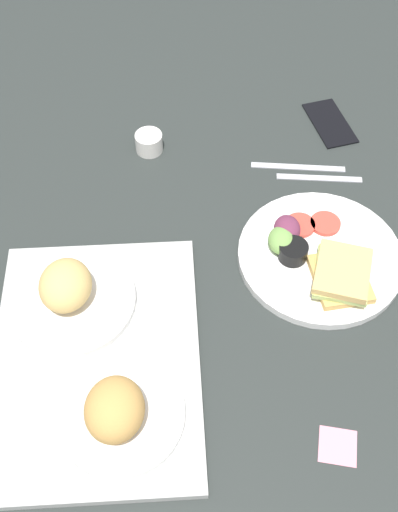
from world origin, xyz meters
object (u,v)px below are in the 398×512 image
at_px(cell_phone, 330,122).
at_px(espresso_cup, 149,142).
at_px(bread_plate_far, 69,293).
at_px(sticky_note, 338,446).
at_px(knife, 298,167).
at_px(serving_tray, 97,359).
at_px(plate_with_salad, 319,256).
at_px(fork, 319,178).
at_px(bread_plate_near, 118,412).

bearing_deg(cell_phone, espresso_cup, 85.58).
relative_size(bread_plate_far, sticky_note, 3.81).
bearing_deg(knife, serving_tray, 54.03).
bearing_deg(serving_tray, plate_with_salad, -61.58).
xyz_separation_m(plate_with_salad, sticky_note, (-0.34, 0.00, -0.02)).
relative_size(serving_tray, plate_with_salad, 1.52).
relative_size(serving_tray, fork, 2.65).
relative_size(bread_plate_near, sticky_note, 3.41).
bearing_deg(sticky_note, plate_with_salad, -0.63).
bearing_deg(bread_plate_near, knife, -29.83).
distance_m(fork, cell_phone, 0.17).
height_order(serving_tray, knife, serving_tray).
xyz_separation_m(bread_plate_near, bread_plate_far, (0.21, 0.10, -0.00)).
distance_m(bread_plate_far, cell_phone, 0.68).
height_order(fork, knife, same).
distance_m(espresso_cup, cell_phone, 0.39).
height_order(bread_plate_far, knife, bread_plate_far).
distance_m(serving_tray, knife, 0.57).
height_order(bread_plate_far, espresso_cup, bread_plate_far).
relative_size(espresso_cup, fork, 0.33).
distance_m(fork, sticky_note, 0.55).
height_order(bread_plate_near, fork, bread_plate_near).
bearing_deg(espresso_cup, plate_with_salad, -131.64).
bearing_deg(sticky_note, serving_tray, 70.02).
xyz_separation_m(bread_plate_near, plate_with_salad, (0.31, -0.33, -0.03)).
relative_size(cell_phone, sticky_note, 2.57).
bearing_deg(cell_phone, bread_plate_near, 133.15).
height_order(bread_plate_near, knife, bread_plate_near).
bearing_deg(serving_tray, fork, -44.29).
xyz_separation_m(serving_tray, bread_plate_far, (0.10, 0.05, 0.03)).
height_order(bread_plate_far, sticky_note, bread_plate_far).
bearing_deg(espresso_cup, cell_phone, -77.60).
relative_size(bread_plate_near, plate_with_salad, 0.65).
distance_m(fork, knife, 0.05).
bearing_deg(sticky_note, cell_phone, -5.41).
bearing_deg(bread_plate_far, knife, -50.64).
height_order(fork, sticky_note, fork).
distance_m(espresso_cup, sticky_note, 0.70).
bearing_deg(cell_phone, knife, 132.36).
bearing_deg(fork, espresso_cup, -10.15).
distance_m(serving_tray, bread_plate_far, 0.12).
bearing_deg(bread_plate_far, fork, -55.73).
bearing_deg(bread_plate_near, fork, -34.40).
relative_size(knife, cell_phone, 1.32).
relative_size(bread_plate_far, cell_phone, 1.48).
height_order(plate_with_salad, sticky_note, plate_with_salad).
xyz_separation_m(cell_phone, sticky_note, (-0.71, 0.07, -0.00)).
xyz_separation_m(fork, cell_phone, (0.16, -0.04, 0.00)).
distance_m(serving_tray, bread_plate_near, 0.12).
distance_m(bread_plate_near, espresso_cup, 0.59).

